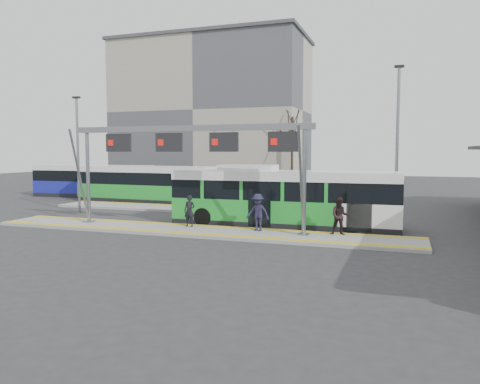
# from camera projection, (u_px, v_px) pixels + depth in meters

# --- Properties ---
(ground) EXTENTS (120.00, 120.00, 0.00)m
(ground) POSITION_uv_depth(u_px,v_px,m) (194.00, 232.00, 23.44)
(ground) COLOR #2D2D30
(ground) RESTS_ON ground
(platform_main) EXTENTS (22.00, 3.00, 0.15)m
(platform_main) POSITION_uv_depth(u_px,v_px,m) (194.00, 231.00, 23.43)
(platform_main) COLOR gray
(platform_main) RESTS_ON ground
(platform_second) EXTENTS (20.00, 3.00, 0.15)m
(platform_second) POSITION_uv_depth(u_px,v_px,m) (190.00, 209.00, 32.27)
(platform_second) COLOR gray
(platform_second) RESTS_ON ground
(tactile_main) EXTENTS (22.00, 2.65, 0.02)m
(tactile_main) POSITION_uv_depth(u_px,v_px,m) (194.00, 229.00, 23.43)
(tactile_main) COLOR yellow
(tactile_main) RESTS_ON platform_main
(tactile_second) EXTENTS (20.00, 0.35, 0.02)m
(tactile_second) POSITION_uv_depth(u_px,v_px,m) (197.00, 206.00, 33.35)
(tactile_second) COLOR yellow
(tactile_second) RESTS_ON platform_second
(gantry) EXTENTS (13.00, 1.68, 5.20)m
(gantry) POSITION_uv_depth(u_px,v_px,m) (189.00, 146.00, 23.42)
(gantry) COLOR slate
(gantry) RESTS_ON platform_main
(apartment_block) EXTENTS (24.50, 12.50, 18.40)m
(apartment_block) POSITION_uv_depth(u_px,v_px,m) (212.00, 112.00, 61.09)
(apartment_block) COLOR #A09986
(apartment_block) RESTS_ON ground
(hero_bus) EXTENTS (12.10, 2.79, 3.31)m
(hero_bus) POSITION_uv_depth(u_px,v_px,m) (283.00, 199.00, 25.04)
(hero_bus) COLOR black
(hero_bus) RESTS_ON ground
(bg_bus_green) EXTENTS (11.61, 2.91, 2.88)m
(bg_bus_green) POSITION_uv_depth(u_px,v_px,m) (146.00, 184.00, 37.16)
(bg_bus_green) COLOR black
(bg_bus_green) RESTS_ON ground
(bg_bus_blue) EXTENTS (10.94, 2.88, 2.83)m
(bg_bus_blue) POSITION_uv_depth(u_px,v_px,m) (93.00, 181.00, 41.52)
(bg_bus_blue) COLOR black
(bg_bus_blue) RESTS_ON ground
(passenger_a) EXTENTS (0.61, 0.41, 1.64)m
(passenger_a) POSITION_uv_depth(u_px,v_px,m) (190.00, 211.00, 24.21)
(passenger_a) COLOR black
(passenger_a) RESTS_ON platform_main
(passenger_b) EXTENTS (0.95, 0.79, 1.77)m
(passenger_b) POSITION_uv_depth(u_px,v_px,m) (340.00, 216.00, 21.83)
(passenger_b) COLOR black
(passenger_b) RESTS_ON platform_main
(passenger_c) EXTENTS (1.25, 0.81, 1.83)m
(passenger_c) POSITION_uv_depth(u_px,v_px,m) (258.00, 212.00, 22.89)
(passenger_c) COLOR #1F1E37
(passenger_c) RESTS_ON platform_main
(tree_left) EXTENTS (1.40, 1.40, 7.24)m
(tree_left) POSITION_uv_depth(u_px,v_px,m) (283.00, 138.00, 52.70)
(tree_left) COLOR #382B21
(tree_left) RESTS_ON ground
(tree_mid) EXTENTS (1.40, 1.40, 8.81)m
(tree_mid) POSITION_uv_depth(u_px,v_px,m) (292.00, 127.00, 50.71)
(tree_mid) COLOR #382B21
(tree_mid) RESTS_ON ground
(tree_far) EXTENTS (1.40, 1.40, 8.74)m
(tree_far) POSITION_uv_depth(u_px,v_px,m) (162.00, 130.00, 58.04)
(tree_far) COLOR #382B21
(tree_far) RESTS_ON ground
(lamp_west) EXTENTS (0.50, 0.25, 7.61)m
(lamp_west) POSITION_uv_depth(u_px,v_px,m) (78.00, 151.00, 30.71)
(lamp_west) COLOR slate
(lamp_west) RESTS_ON ground
(lamp_east) EXTENTS (0.50, 0.25, 8.52)m
(lamp_east) POSITION_uv_depth(u_px,v_px,m) (397.00, 143.00, 24.69)
(lamp_east) COLOR slate
(lamp_east) RESTS_ON ground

